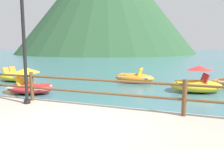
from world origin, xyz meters
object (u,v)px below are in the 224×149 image
object	(u,v)px
pedal_boat_1	(13,76)
pedal_boat_5	(134,78)
pedal_boat_3	(29,85)
pedal_boat_2	(197,83)
lamp_post	(23,14)

from	to	relation	value
pedal_boat_1	pedal_boat_5	distance (m)	7.55
pedal_boat_1	pedal_boat_3	bearing A→B (deg)	-36.61
pedal_boat_1	pedal_boat_5	world-z (taller)	pedal_boat_5
pedal_boat_2	pedal_boat_3	size ratio (longest dim) A/B	1.10
pedal_boat_5	pedal_boat_2	bearing A→B (deg)	-26.13
pedal_boat_5	lamp_post	bearing A→B (deg)	-103.39
lamp_post	pedal_boat_3	xyz separation A→B (m)	(-2.19, 2.64, -2.72)
lamp_post	pedal_boat_1	bearing A→B (deg)	137.21
pedal_boat_1	pedal_boat_3	size ratio (longest dim) A/B	1.13
pedal_boat_1	lamp_post	bearing A→B (deg)	-42.79
pedal_boat_1	pedal_boat_5	xyz separation A→B (m)	(7.28, 2.00, 0.01)
lamp_post	pedal_boat_2	world-z (taller)	lamp_post
pedal_boat_2	pedal_boat_5	distance (m)	3.84
pedal_boat_3	pedal_boat_5	distance (m)	5.96
lamp_post	pedal_boat_3	world-z (taller)	lamp_post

